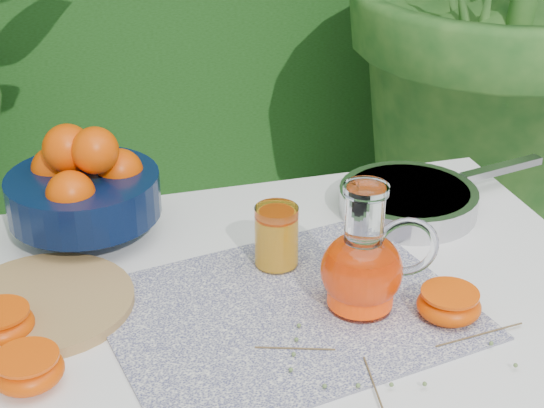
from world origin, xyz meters
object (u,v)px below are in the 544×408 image
object	(u,v)px
fruit_bowl	(84,185)
saute_pan	(410,199)
juice_pitcher	(364,266)
white_table	(276,333)
cutting_board	(44,303)

from	to	relation	value
fruit_bowl	saute_pan	distance (m)	0.55
juice_pitcher	white_table	bearing A→B (deg)	141.00
fruit_bowl	saute_pan	xyz separation A→B (m)	(0.54, -0.07, -0.06)
white_table	fruit_bowl	xyz separation A→B (m)	(-0.25, 0.24, 0.17)
white_table	cutting_board	size ratio (longest dim) A/B	3.92
cutting_board	juice_pitcher	bearing A→B (deg)	-15.72
fruit_bowl	saute_pan	bearing A→B (deg)	-7.43
cutting_board	juice_pitcher	xyz separation A→B (m)	(0.43, -0.12, 0.06)
white_table	juice_pitcher	xyz separation A→B (m)	(0.10, -0.08, 0.15)
cutting_board	juice_pitcher	distance (m)	0.46
cutting_board	white_table	bearing A→B (deg)	-6.69
fruit_bowl	cutting_board	bearing A→B (deg)	-111.29
cutting_board	juice_pitcher	size ratio (longest dim) A/B	1.34
cutting_board	saute_pan	size ratio (longest dim) A/B	0.59
saute_pan	fruit_bowl	bearing A→B (deg)	172.57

